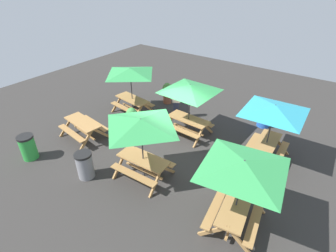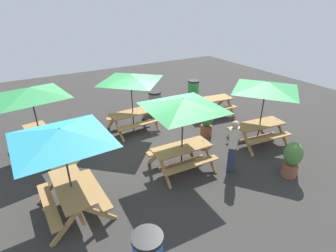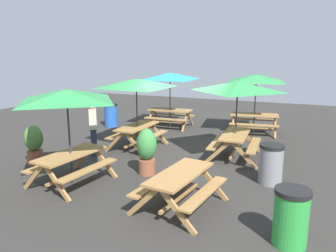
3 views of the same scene
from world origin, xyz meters
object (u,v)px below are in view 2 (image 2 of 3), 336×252
object	(u,v)px
trash_bin_green	(193,89)
potted_plant_1	(207,120)
picnic_table_4	(31,97)
potted_plant_0	(292,158)
picnic_table_1	(131,82)
picnic_table_3	(183,109)
picnic_table_0	(212,103)
picnic_table_2	(62,141)
trash_bin_gray	(155,102)
person_standing	(233,145)
picnic_table_5	(266,90)

from	to	relation	value
trash_bin_green	potted_plant_1	size ratio (longest dim) A/B	0.80
picnic_table_4	potted_plant_1	bearing A→B (deg)	-117.35
potted_plant_0	potted_plant_1	distance (m)	3.34
picnic_table_1	trash_bin_green	world-z (taller)	picnic_table_1
picnic_table_3	picnic_table_4	xyz separation A→B (m)	(-3.54, 3.26, 0.00)
picnic_table_0	picnic_table_4	bearing A→B (deg)	-176.11
picnic_table_1	picnic_table_2	distance (m)	4.57
picnic_table_4	potted_plant_0	distance (m)	8.13
picnic_table_3	trash_bin_gray	distance (m)	4.85
picnic_table_4	potted_plant_0	xyz separation A→B (m)	(6.08, -5.21, -1.39)
trash_bin_gray	trash_bin_green	world-z (taller)	same
picnic_table_4	potted_plant_1	xyz separation A→B (m)	(5.56, -1.91, -1.33)
picnic_table_3	person_standing	distance (m)	1.86
picnic_table_3	picnic_table_5	distance (m)	3.28
trash_bin_green	potted_plant_0	bearing A→B (deg)	-101.88
trash_bin_gray	potted_plant_0	distance (m)	6.44
picnic_table_3	person_standing	bearing A→B (deg)	-32.22
picnic_table_2	potted_plant_0	world-z (taller)	picnic_table_2
potted_plant_0	picnic_table_1	bearing A→B (deg)	117.87
picnic_table_4	picnic_table_5	size ratio (longest dim) A/B	1.20
picnic_table_2	picnic_table_5	distance (m)	6.55
picnic_table_5	trash_bin_green	bearing A→B (deg)	89.44
picnic_table_3	picnic_table_5	world-z (taller)	same
picnic_table_2	trash_bin_green	xyz separation A→B (m)	(7.26, 5.14, -1.49)
picnic_table_1	potted_plant_1	size ratio (longest dim) A/B	1.92
picnic_table_3	potted_plant_1	bearing A→B (deg)	36.46
picnic_table_4	picnic_table_5	bearing A→B (deg)	-124.30
trash_bin_gray	potted_plant_0	world-z (taller)	potted_plant_0
picnic_table_2	potted_plant_1	size ratio (longest dim) A/B	2.32
trash_bin_gray	potted_plant_1	bearing A→B (deg)	-78.87
picnic_table_1	picnic_table_4	distance (m)	3.36
picnic_table_5	picnic_table_0	bearing A→B (deg)	93.85
picnic_table_0	trash_bin_green	xyz separation A→B (m)	(0.53, 2.15, -0.07)
picnic_table_1	potted_plant_1	world-z (taller)	picnic_table_1
picnic_table_3	picnic_table_5	bearing A→B (deg)	1.77
picnic_table_4	person_standing	xyz separation A→B (m)	(4.77, -4.11, -1.10)
trash_bin_gray	trash_bin_green	distance (m)	2.63
picnic_table_0	picnic_table_1	distance (m)	3.94
potted_plant_1	trash_bin_green	bearing A→B (deg)	61.38
potted_plant_1	person_standing	bearing A→B (deg)	-109.81
picnic_table_2	picnic_table_4	distance (m)	3.45
picnic_table_2	person_standing	xyz separation A→B (m)	(4.49, -0.68, -1.10)
picnic_table_3	picnic_table_5	size ratio (longest dim) A/B	1.21
picnic_table_3	potted_plant_0	size ratio (longest dim) A/B	2.52
trash_bin_gray	person_standing	size ratio (longest dim) A/B	0.59
picnic_table_3	trash_bin_gray	bearing A→B (deg)	74.81
picnic_table_5	picnic_table_3	bearing A→B (deg)	-173.50
picnic_table_4	person_standing	distance (m)	6.39
picnic_table_3	picnic_table_2	bearing A→B (deg)	-174.12
trash_bin_green	person_standing	bearing A→B (deg)	-115.43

